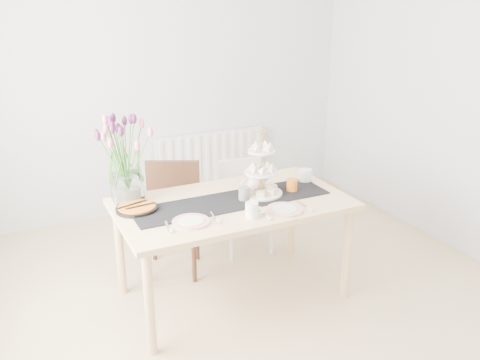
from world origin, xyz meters
name	(u,v)px	position (x,y,z in m)	size (l,w,h in m)	color
room_shell	(273,138)	(0.00, 0.00, 1.30)	(4.50, 4.50, 4.50)	tan
radiator	(211,160)	(0.50, 2.19, 0.45)	(1.20, 0.08, 0.60)	white
dining_table	(232,211)	(-0.08, 0.41, 0.67)	(1.60, 0.90, 0.75)	tan
chair_brown	(173,209)	(-0.32, 1.02, 0.50)	(0.57, 0.57, 0.87)	#382114
chair_white	(243,198)	(0.35, 1.11, 0.44)	(0.45, 0.45, 0.77)	silver
table_runner	(232,201)	(-0.08, 0.41, 0.75)	(1.40, 0.35, 0.01)	black
tulip_vase	(124,147)	(-0.73, 0.74, 1.14)	(0.70, 0.70, 0.61)	silver
cake_stand	(261,178)	(0.16, 0.43, 0.88)	(0.31, 0.31, 0.45)	gold
teapot	(255,182)	(0.16, 0.52, 0.82)	(0.22, 0.17, 0.14)	white
cream_jug	(305,176)	(0.59, 0.53, 0.80)	(0.10, 0.10, 0.10)	white
tart_tin	(137,208)	(-0.72, 0.54, 0.77)	(0.28, 0.28, 0.03)	black
mug_grey	(244,194)	(0.01, 0.39, 0.80)	(0.08, 0.08, 0.10)	gray
mug_white	(252,210)	(-0.08, 0.11, 0.80)	(0.08, 0.08, 0.10)	white
mug_orange	(292,185)	(0.39, 0.39, 0.80)	(0.08, 0.08, 0.09)	orange
plate_left	(191,222)	(-0.46, 0.21, 0.76)	(0.24, 0.24, 0.01)	white
plate_right	(284,210)	(0.17, 0.11, 0.76)	(0.25, 0.25, 0.01)	white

